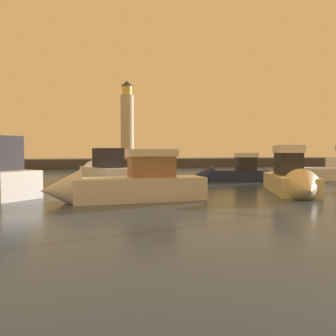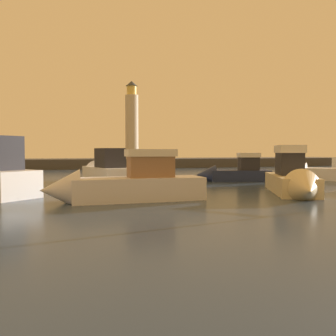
{
  "view_description": "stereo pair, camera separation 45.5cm",
  "coord_description": "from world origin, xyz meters",
  "px_view_note": "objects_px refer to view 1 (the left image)",
  "views": [
    {
      "loc": [
        -6.54,
        -1.76,
        2.65
      ],
      "look_at": [
        0.24,
        19.01,
        1.61
      ],
      "focal_mm": 37.53,
      "sensor_mm": 36.0,
      "label": 1
    },
    {
      "loc": [
        -6.11,
        -1.9,
        2.65
      ],
      "look_at": [
        0.24,
        19.01,
        1.61
      ],
      "focal_mm": 37.53,
      "sensor_mm": 36.0,
      "label": 2
    }
  ],
  "objects_px": {
    "motorboat_6": "(122,185)",
    "motorboat_1": "(293,180)",
    "motorboat_4": "(229,172)",
    "motorboat_5": "(327,170)",
    "lighthouse": "(127,122)",
    "motorboat_0": "(101,171)"
  },
  "relations": [
    {
      "from": "motorboat_6",
      "to": "motorboat_1",
      "type": "bearing_deg",
      "value": -1.28
    },
    {
      "from": "motorboat_1",
      "to": "motorboat_5",
      "type": "bearing_deg",
      "value": 38.76
    },
    {
      "from": "motorboat_5",
      "to": "motorboat_1",
      "type": "bearing_deg",
      "value": -141.24
    },
    {
      "from": "motorboat_6",
      "to": "motorboat_0",
      "type": "bearing_deg",
      "value": 88.02
    },
    {
      "from": "motorboat_0",
      "to": "motorboat_4",
      "type": "distance_m",
      "value": 11.21
    },
    {
      "from": "motorboat_0",
      "to": "motorboat_6",
      "type": "xyz_separation_m",
      "value": [
        -0.4,
        -11.56,
        -0.11
      ]
    },
    {
      "from": "motorboat_1",
      "to": "lighthouse",
      "type": "bearing_deg",
      "value": 94.06
    },
    {
      "from": "motorboat_1",
      "to": "motorboat_6",
      "type": "distance_m",
      "value": 10.66
    },
    {
      "from": "motorboat_4",
      "to": "motorboat_6",
      "type": "xyz_separation_m",
      "value": [
        -11.42,
        -9.53,
        0.09
      ]
    },
    {
      "from": "motorboat_5",
      "to": "motorboat_6",
      "type": "bearing_deg",
      "value": -159.55
    },
    {
      "from": "motorboat_5",
      "to": "motorboat_6",
      "type": "height_order",
      "value": "motorboat_5"
    },
    {
      "from": "motorboat_4",
      "to": "motorboat_5",
      "type": "xyz_separation_m",
      "value": [
        9.02,
        -1.9,
        0.17
      ]
    },
    {
      "from": "lighthouse",
      "to": "motorboat_5",
      "type": "bearing_deg",
      "value": -67.44
    },
    {
      "from": "motorboat_1",
      "to": "motorboat_0",
      "type": "bearing_deg",
      "value": 131.0
    },
    {
      "from": "motorboat_0",
      "to": "motorboat_4",
      "type": "height_order",
      "value": "motorboat_0"
    },
    {
      "from": "motorboat_0",
      "to": "motorboat_5",
      "type": "distance_m",
      "value": 20.43
    },
    {
      "from": "lighthouse",
      "to": "motorboat_1",
      "type": "height_order",
      "value": "lighthouse"
    },
    {
      "from": "motorboat_4",
      "to": "lighthouse",
      "type": "bearing_deg",
      "value": 97.01
    },
    {
      "from": "lighthouse",
      "to": "motorboat_0",
      "type": "relative_size",
      "value": 1.48
    },
    {
      "from": "motorboat_0",
      "to": "motorboat_5",
      "type": "height_order",
      "value": "motorboat_5"
    },
    {
      "from": "motorboat_6",
      "to": "lighthouse",
      "type": "bearing_deg",
      "value": 78.07
    },
    {
      "from": "lighthouse",
      "to": "motorboat_5",
      "type": "relative_size",
      "value": 1.75
    }
  ]
}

